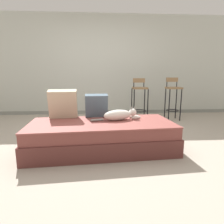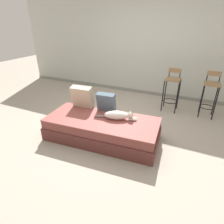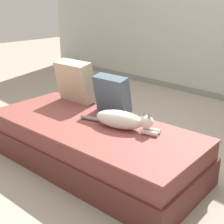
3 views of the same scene
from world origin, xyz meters
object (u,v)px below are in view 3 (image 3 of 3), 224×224
(throw_pillow_corner, at_px, (75,81))
(throw_pillow_middle, at_px, (112,94))
(cat, at_px, (123,120))
(couch, at_px, (92,144))

(throw_pillow_corner, bearing_deg, throw_pillow_middle, 4.32)
(throw_pillow_corner, bearing_deg, cat, -12.12)
(couch, bearing_deg, throw_pillow_middle, 102.80)
(throw_pillow_corner, distance_m, throw_pillow_middle, 0.50)
(couch, xyz_separation_m, throw_pillow_middle, (-0.07, 0.33, 0.38))
(throw_pillow_middle, relative_size, cat, 0.49)
(throw_pillow_middle, height_order, cat, throw_pillow_middle)
(throw_pillow_corner, distance_m, cat, 0.86)
(couch, distance_m, throw_pillow_middle, 0.51)
(throw_pillow_middle, bearing_deg, couch, -77.20)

